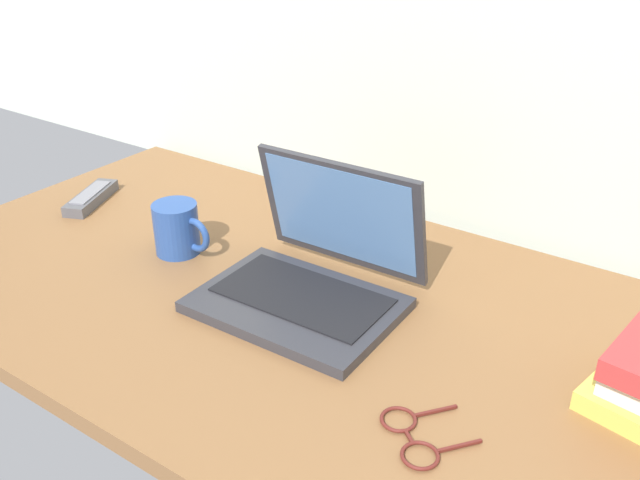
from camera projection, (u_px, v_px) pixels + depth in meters
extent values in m
cube|color=brown|center=(334.00, 320.00, 1.09)|extent=(1.60, 0.76, 0.03)
cube|color=#2D2D33|center=(296.00, 305.00, 1.08)|extent=(0.31, 0.23, 0.02)
cube|color=black|center=(302.00, 295.00, 1.09)|extent=(0.27, 0.14, 0.00)
cube|color=#2D2D33|center=(342.00, 214.00, 1.13)|extent=(0.30, 0.06, 0.20)
cube|color=#4C72A5|center=(340.00, 214.00, 1.13)|extent=(0.27, 0.05, 0.17)
cylinder|color=#26478C|center=(176.00, 228.00, 1.24)|extent=(0.08, 0.08, 0.09)
torus|color=#26478C|center=(195.00, 235.00, 1.21)|extent=(0.06, 0.01, 0.06)
cube|color=#4C4C51|center=(91.00, 198.00, 1.44)|extent=(0.11, 0.17, 0.02)
cube|color=slate|center=(90.00, 192.00, 1.44)|extent=(0.08, 0.12, 0.00)
torus|color=#591E19|center=(398.00, 419.00, 0.86)|extent=(0.07, 0.07, 0.01)
torus|color=#591E19|center=(420.00, 455.00, 0.80)|extent=(0.07, 0.07, 0.01)
cube|color=#591E19|center=(409.00, 437.00, 0.83)|extent=(0.02, 0.02, 0.00)
cube|color=#591E19|center=(435.00, 411.00, 0.87)|extent=(0.04, 0.05, 0.00)
cube|color=#591E19|center=(459.00, 446.00, 0.82)|extent=(0.04, 0.05, 0.00)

